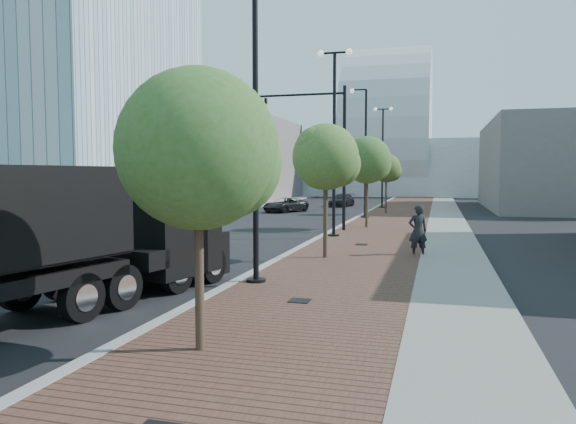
# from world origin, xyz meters

# --- Properties ---
(sidewalk) EXTENTS (7.00, 140.00, 0.12)m
(sidewalk) POSITION_xyz_m (3.50, 40.00, 0.06)
(sidewalk) COLOR #4C2D23
(sidewalk) RESTS_ON ground
(concrete_strip) EXTENTS (2.40, 140.00, 0.13)m
(concrete_strip) POSITION_xyz_m (6.20, 40.00, 0.07)
(concrete_strip) COLOR slate
(concrete_strip) RESTS_ON ground
(curb) EXTENTS (0.30, 140.00, 0.14)m
(curb) POSITION_xyz_m (0.00, 40.00, 0.07)
(curb) COLOR gray
(curb) RESTS_ON ground
(west_sidewalk) EXTENTS (4.00, 140.00, 0.12)m
(west_sidewalk) POSITION_xyz_m (-13.00, 40.00, 0.06)
(west_sidewalk) COLOR slate
(west_sidewalk) RESTS_ON ground
(dump_truck) EXTENTS (5.19, 13.55, 3.38)m
(dump_truck) POSITION_xyz_m (-2.72, 6.05, 1.42)
(dump_truck) COLOR black
(dump_truck) RESTS_ON ground
(white_sedan) EXTENTS (3.13, 5.03, 1.56)m
(white_sedan) POSITION_xyz_m (-3.05, 10.00, 0.78)
(white_sedan) COLOR white
(white_sedan) RESTS_ON ground
(dark_car_mid) EXTENTS (3.59, 4.81, 1.21)m
(dark_car_mid) POSITION_xyz_m (-6.82, 39.45, 0.61)
(dark_car_mid) COLOR black
(dark_car_mid) RESTS_ON ground
(dark_car_far) EXTENTS (2.23, 4.46, 1.24)m
(dark_car_far) POSITION_xyz_m (-3.59, 48.54, 0.62)
(dark_car_far) COLOR black
(dark_car_far) RESTS_ON ground
(pedestrian) EXTENTS (0.87, 0.71, 2.04)m
(pedestrian) POSITION_xyz_m (4.88, 16.73, 1.02)
(pedestrian) COLOR black
(pedestrian) RESTS_ON ground
(streetlight_1) EXTENTS (1.44, 0.56, 9.21)m
(streetlight_1) POSITION_xyz_m (0.49, 10.00, 4.34)
(streetlight_1) COLOR black
(streetlight_1) RESTS_ON ground
(streetlight_2) EXTENTS (1.72, 0.56, 9.28)m
(streetlight_2) POSITION_xyz_m (0.60, 22.00, 4.82)
(streetlight_2) COLOR black
(streetlight_2) RESTS_ON ground
(streetlight_3) EXTENTS (1.44, 0.56, 9.21)m
(streetlight_3) POSITION_xyz_m (0.49, 34.00, 4.34)
(streetlight_3) COLOR black
(streetlight_3) RESTS_ON ground
(streetlight_4) EXTENTS (1.72, 0.56, 9.28)m
(streetlight_4) POSITION_xyz_m (0.60, 46.00, 4.82)
(streetlight_4) COLOR black
(streetlight_4) RESTS_ON ground
(traffic_mast) EXTENTS (5.09, 0.20, 8.00)m
(traffic_mast) POSITION_xyz_m (-0.30, 25.00, 4.98)
(traffic_mast) COLOR black
(traffic_mast) RESTS_ON ground
(tree_0) EXTENTS (2.81, 2.81, 5.04)m
(tree_0) POSITION_xyz_m (1.65, 4.02, 3.63)
(tree_0) COLOR #382619
(tree_0) RESTS_ON ground
(tree_1) EXTENTS (2.48, 2.45, 5.06)m
(tree_1) POSITION_xyz_m (1.65, 15.02, 3.82)
(tree_1) COLOR #382619
(tree_1) RESTS_ON ground
(tree_2) EXTENTS (2.76, 2.76, 5.40)m
(tree_2) POSITION_xyz_m (1.65, 27.02, 4.01)
(tree_2) COLOR #382619
(tree_2) RESTS_ON ground
(tree_3) EXTENTS (2.33, 2.27, 4.81)m
(tree_3) POSITION_xyz_m (1.65, 39.02, 3.66)
(tree_3) COLOR #382619
(tree_3) RESTS_ON ground
(tower_podium) EXTENTS (19.00, 19.00, 3.00)m
(tower_podium) POSITION_xyz_m (-24.00, 32.00, 1.50)
(tower_podium) COLOR #69625E
(tower_podium) RESTS_ON ground
(convention_center) EXTENTS (50.00, 30.00, 50.00)m
(convention_center) POSITION_xyz_m (-2.00, 85.00, 6.00)
(convention_center) COLOR #A4AAAD
(convention_center) RESTS_ON ground
(commercial_block_nw) EXTENTS (14.00, 20.00, 10.00)m
(commercial_block_nw) POSITION_xyz_m (-20.00, 60.00, 5.00)
(commercial_block_nw) COLOR #68615D
(commercial_block_nw) RESTS_ON ground
(commercial_block_ne) EXTENTS (12.00, 22.00, 8.00)m
(commercial_block_ne) POSITION_xyz_m (16.00, 50.00, 4.00)
(commercial_block_ne) COLOR #5F5956
(commercial_block_ne) RESTS_ON ground
(utility_cover_1) EXTENTS (0.50, 0.50, 0.02)m
(utility_cover_1) POSITION_xyz_m (2.40, 8.00, 0.13)
(utility_cover_1) COLOR black
(utility_cover_1) RESTS_ON sidewalk
(utility_cover_2) EXTENTS (0.50, 0.50, 0.02)m
(utility_cover_2) POSITION_xyz_m (2.40, 19.00, 0.13)
(utility_cover_2) COLOR black
(utility_cover_2) RESTS_ON sidewalk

